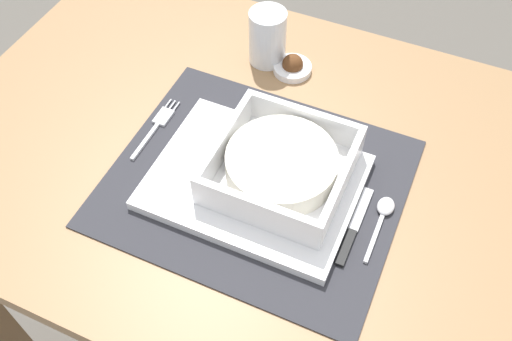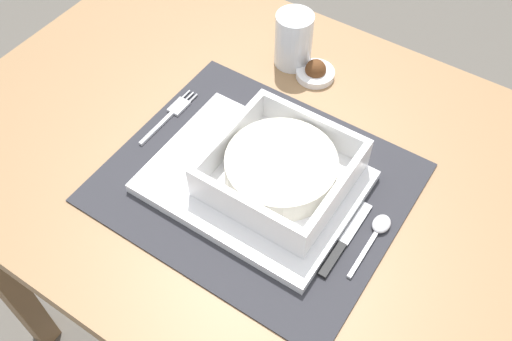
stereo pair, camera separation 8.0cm
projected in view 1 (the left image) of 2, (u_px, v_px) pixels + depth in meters
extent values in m
plane|color=#59544C|center=(257.00, 335.00, 1.44)|extent=(6.00, 6.00, 0.00)
cube|color=#936D47|center=(257.00, 160.00, 0.87)|extent=(1.01, 0.70, 0.03)
cube|color=brown|center=(142.00, 110.00, 1.44)|extent=(0.05, 0.05, 0.70)
cube|color=brown|center=(505.00, 235.00, 1.22)|extent=(0.05, 0.05, 0.70)
cube|color=#2D2D33|center=(256.00, 182.00, 0.83)|extent=(0.42, 0.35, 0.00)
cube|color=white|center=(255.00, 182.00, 0.82)|extent=(0.29, 0.22, 0.02)
cube|color=white|center=(281.00, 174.00, 0.81)|extent=(0.19, 0.19, 0.01)
cube|color=white|center=(225.00, 143.00, 0.81)|extent=(0.01, 0.19, 0.05)
cube|color=white|center=(341.00, 183.00, 0.76)|extent=(0.01, 0.19, 0.05)
cube|color=white|center=(256.00, 211.00, 0.74)|extent=(0.17, 0.01, 0.05)
cube|color=white|center=(304.00, 120.00, 0.83)|extent=(0.17, 0.01, 0.05)
cylinder|color=silver|center=(281.00, 164.00, 0.79)|extent=(0.16, 0.16, 0.04)
cube|color=silver|center=(145.00, 141.00, 0.87)|extent=(0.01, 0.08, 0.00)
cube|color=silver|center=(164.00, 117.00, 0.90)|extent=(0.02, 0.04, 0.00)
cylinder|color=silver|center=(168.00, 104.00, 0.92)|extent=(0.00, 0.02, 0.00)
cylinder|color=silver|center=(172.00, 105.00, 0.92)|extent=(0.00, 0.02, 0.00)
cylinder|color=silver|center=(176.00, 107.00, 0.91)|extent=(0.00, 0.02, 0.00)
cube|color=silver|center=(374.00, 239.00, 0.76)|extent=(0.01, 0.08, 0.00)
ellipsoid|color=silver|center=(386.00, 206.00, 0.79)|extent=(0.02, 0.03, 0.01)
cube|color=black|center=(346.00, 247.00, 0.76)|extent=(0.01, 0.06, 0.01)
cube|color=silver|center=(361.00, 209.00, 0.79)|extent=(0.01, 0.08, 0.00)
cylinder|color=white|center=(267.00, 37.00, 0.95)|extent=(0.06, 0.06, 0.10)
cylinder|color=#338C3F|center=(267.00, 47.00, 0.97)|extent=(0.05, 0.05, 0.05)
cylinder|color=white|center=(292.00, 68.00, 0.97)|extent=(0.07, 0.07, 0.01)
sphere|color=#593319|center=(293.00, 64.00, 0.96)|extent=(0.04, 0.04, 0.04)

